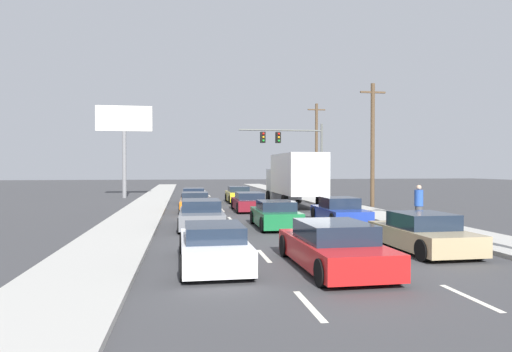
% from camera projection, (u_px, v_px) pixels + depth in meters
% --- Properties ---
extents(ground_plane, '(140.00, 140.00, 0.00)m').
position_uv_depth(ground_plane, '(235.00, 201.00, 36.77)').
color(ground_plane, '#3D3D3F').
extents(sidewalk_right, '(2.65, 80.00, 0.14)m').
position_uv_depth(sidewalk_right, '(332.00, 204.00, 32.87)').
color(sidewalk_right, '#B2AFA8').
rests_on(sidewalk_right, ground_plane).
extents(sidewalk_left, '(2.65, 80.00, 0.14)m').
position_uv_depth(sidewalk_left, '(147.00, 206.00, 30.80)').
color(sidewalk_left, '#B2AFA8').
rests_on(sidewalk_left, ground_plane).
extents(lane_markings, '(3.54, 57.00, 0.01)m').
position_uv_depth(lane_markings, '(244.00, 207.00, 31.22)').
color(lane_markings, silver).
rests_on(lane_markings, ground_plane).
extents(car_navy, '(1.86, 4.12, 1.15)m').
position_uv_depth(car_navy, '(194.00, 196.00, 34.17)').
color(car_navy, '#141E4C').
rests_on(car_navy, ground_plane).
extents(car_orange, '(1.91, 4.15, 1.20)m').
position_uv_depth(car_orange, '(195.00, 203.00, 27.39)').
color(car_orange, orange).
rests_on(car_orange, ground_plane).
extents(car_gray, '(2.03, 4.70, 1.25)m').
position_uv_depth(car_gray, '(201.00, 215.00, 20.17)').
color(car_gray, slate).
rests_on(car_gray, ground_plane).
extents(car_white, '(1.85, 4.33, 1.17)m').
position_uv_depth(car_white, '(213.00, 246.00, 12.23)').
color(car_white, white).
rests_on(car_white, ground_plane).
extents(car_yellow, '(1.80, 4.07, 1.24)m').
position_uv_depth(car_yellow, '(238.00, 195.00, 35.02)').
color(car_yellow, yellow).
rests_on(car_yellow, ground_plane).
extents(car_maroon, '(1.91, 4.40, 1.16)m').
position_uv_depth(car_maroon, '(249.00, 202.00, 28.05)').
color(car_maroon, maroon).
rests_on(car_maroon, ground_plane).
extents(car_green, '(1.83, 4.02, 1.21)m').
position_uv_depth(car_green, '(275.00, 215.00, 20.15)').
color(car_green, '#196B38').
rests_on(car_green, ground_plane).
extents(car_red, '(2.04, 4.67, 1.24)m').
position_uv_depth(car_red, '(333.00, 247.00, 11.96)').
color(car_red, red).
rests_on(car_red, ground_plane).
extents(box_truck, '(2.63, 8.53, 3.61)m').
position_uv_depth(box_truck, '(294.00, 177.00, 31.01)').
color(box_truck, white).
rests_on(box_truck, ground_plane).
extents(car_blue, '(1.95, 4.34, 1.23)m').
position_uv_depth(car_blue, '(340.00, 211.00, 22.00)').
color(car_blue, '#1E389E').
rests_on(car_blue, ground_plane).
extents(car_tan, '(1.99, 4.23, 1.23)m').
position_uv_depth(car_tan, '(422.00, 234.00, 14.50)').
color(car_tan, tan).
rests_on(car_tan, ground_plane).
extents(traffic_signal_mast, '(7.55, 0.69, 6.62)m').
position_uv_depth(traffic_signal_mast, '(288.00, 143.00, 39.88)').
color(traffic_signal_mast, '#595B56').
rests_on(traffic_signal_mast, ground_plane).
extents(utility_pole_mid, '(1.80, 0.28, 8.45)m').
position_uv_depth(utility_pole_mid, '(373.00, 143.00, 30.97)').
color(utility_pole_mid, brown).
rests_on(utility_pole_mid, ground_plane).
extents(utility_pole_far, '(1.80, 0.28, 9.11)m').
position_uv_depth(utility_pole_far, '(316.00, 148.00, 45.30)').
color(utility_pole_far, brown).
rests_on(utility_pole_far, ground_plane).
extents(roadside_billboard, '(4.90, 0.36, 8.20)m').
position_uv_depth(roadside_billboard, '(124.00, 130.00, 40.24)').
color(roadside_billboard, slate).
rests_on(roadside_billboard, ground_plane).
extents(pedestrian_near_corner, '(0.38, 0.38, 1.77)m').
position_uv_depth(pedestrian_near_corner, '(419.00, 205.00, 20.17)').
color(pedestrian_near_corner, '#3F3F42').
rests_on(pedestrian_near_corner, sidewalk_right).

